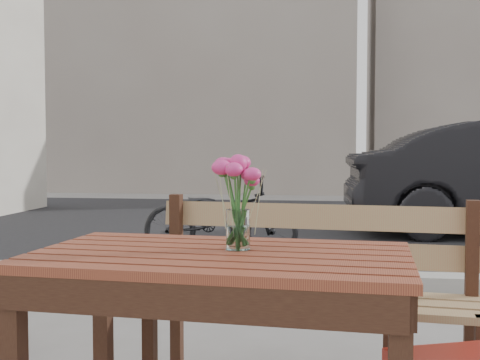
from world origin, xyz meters
name	(u,v)px	position (x,y,z in m)	size (l,w,h in m)	color
street	(301,243)	(0.00, 5.06, 0.03)	(30.00, 8.12, 0.12)	black
backdrop_buildings	(322,55)	(0.17, 14.40, 3.60)	(15.50, 4.00, 8.00)	gray
main_table	(220,290)	(-0.09, 0.12, 0.64)	(1.30, 0.82, 0.77)	maroon
main_bench	(313,274)	(0.21, 0.82, 0.55)	(1.51, 0.59, 0.91)	#A17A53
main_vase	(238,191)	(-0.04, 0.18, 0.97)	(0.18, 0.18, 0.32)	white
bicycle	(220,216)	(-0.80, 4.20, 0.42)	(0.55, 1.59, 0.84)	black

